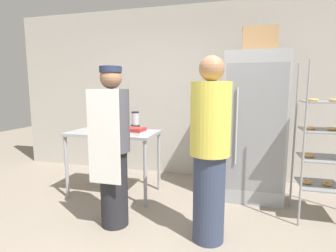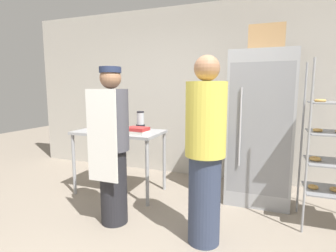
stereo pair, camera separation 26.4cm
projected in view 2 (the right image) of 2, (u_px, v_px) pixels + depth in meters
name	position (u px, v px, depth m)	size (l,w,h in m)	color
back_wall	(202.00, 93.00, 4.25)	(6.40, 0.12, 2.74)	#B7B2A8
refrigerator	(260.00, 128.00, 3.32)	(0.76, 0.73, 1.88)	#9EA0A5
prep_counter	(119.00, 138.00, 3.58)	(1.18, 0.65, 0.86)	#9EA0A5
donut_box	(112.00, 127.00, 3.61)	(0.30, 0.23, 0.27)	silver
blender_pitcher	(140.00, 122.00, 3.55)	(0.12, 0.12, 0.27)	black
binder_stack	(137.00, 131.00, 3.30)	(0.28, 0.22, 0.09)	silver
cardboard_storage_box	(266.00, 39.00, 3.17)	(0.42, 0.36, 0.32)	#A87F51
person_baker	(112.00, 144.00, 2.72)	(0.35, 0.37, 1.65)	#232328
person_customer	(205.00, 151.00, 2.35)	(0.36, 0.36, 1.72)	#333D56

